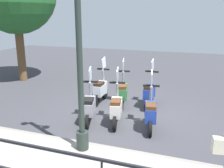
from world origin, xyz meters
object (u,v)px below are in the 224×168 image
(scooter_near_0, at_px, (150,112))
(scooter_near_2, at_px, (89,107))
(scooter_far_2, at_px, (101,89))
(scooter_near_1, at_px, (116,108))
(scooter_far_1, at_px, (123,92))
(scooter_far_0, at_px, (149,92))
(lamp_post_near, at_px, (80,60))

(scooter_near_0, xyz_separation_m, scooter_near_2, (-0.15, 1.69, 0.00))
(scooter_near_2, xyz_separation_m, scooter_far_2, (1.68, 0.32, 0.00))
(scooter_near_1, height_order, scooter_far_1, same)
(scooter_far_0, bearing_deg, scooter_near_2, 144.81)
(scooter_near_0, relative_size, scooter_near_2, 1.00)
(scooter_far_2, bearing_deg, lamp_post_near, -165.65)
(lamp_post_near, height_order, scooter_near_1, lamp_post_near)
(scooter_near_0, height_order, scooter_far_0, same)
(scooter_near_1, xyz_separation_m, scooter_near_2, (-0.16, 0.74, 0.00))
(scooter_near_2, xyz_separation_m, scooter_far_1, (1.60, -0.49, 0.00))
(scooter_near_1, bearing_deg, scooter_far_0, -32.07)
(scooter_near_1, distance_m, scooter_far_0, 1.80)
(scooter_near_0, relative_size, scooter_far_1, 1.00)
(lamp_post_near, relative_size, scooter_far_1, 2.86)
(lamp_post_near, relative_size, scooter_far_0, 2.86)
(scooter_far_1, bearing_deg, scooter_near_0, -154.57)
(lamp_post_near, relative_size, scooter_near_2, 2.86)
(scooter_near_2, bearing_deg, scooter_far_0, -51.27)
(scooter_near_2, bearing_deg, scooter_far_1, -32.60)
(scooter_far_1, bearing_deg, scooter_far_2, 70.27)
(scooter_far_1, height_order, scooter_far_2, same)
(scooter_far_0, bearing_deg, scooter_far_2, 96.74)
(scooter_near_0, bearing_deg, scooter_far_1, 27.98)
(scooter_near_2, bearing_deg, scooter_near_0, -100.31)
(lamp_post_near, distance_m, scooter_near_2, 2.34)
(scooter_near_1, height_order, scooter_near_2, same)
(scooter_near_2, xyz_separation_m, scooter_far_0, (1.85, -1.34, 0.00))
(scooter_far_0, distance_m, scooter_far_2, 1.67)
(scooter_far_0, bearing_deg, scooter_near_1, 161.33)
(scooter_far_2, bearing_deg, scooter_near_1, -145.54)
(scooter_far_1, bearing_deg, lamp_post_near, 166.76)
(scooter_far_0, relative_size, scooter_far_2, 1.00)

